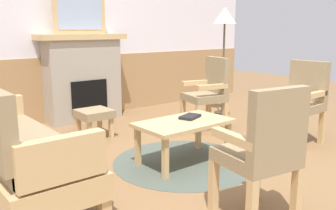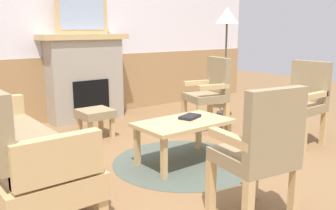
{
  "view_description": "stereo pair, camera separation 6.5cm",
  "coord_description": "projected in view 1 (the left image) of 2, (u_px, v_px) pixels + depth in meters",
  "views": [
    {
      "loc": [
        -2.43,
        -2.62,
        1.35
      ],
      "look_at": [
        0.0,
        0.35,
        0.55
      ],
      "focal_mm": 39.04,
      "sensor_mm": 36.0,
      "label": 1
    },
    {
      "loc": [
        -2.38,
        -2.66,
        1.35
      ],
      "look_at": [
        0.0,
        0.35,
        0.55
      ],
      "focal_mm": 39.04,
      "sensor_mm": 36.0,
      "label": 2
    }
  ],
  "objects": [
    {
      "name": "armchair_by_window_left",
      "position": [
        209.0,
        90.0,
        4.93
      ],
      "size": [
        0.58,
        0.58,
        0.98
      ],
      "color": "tan",
      "rests_on": "ground_plane"
    },
    {
      "name": "fireplace",
      "position": [
        83.0,
        77.0,
        5.42
      ],
      "size": [
        1.3,
        0.44,
        1.28
      ],
      "color": "#A39989",
      "rests_on": "ground_plane"
    },
    {
      "name": "armchair_front_left",
      "position": [
        263.0,
        148.0,
        2.55
      ],
      "size": [
        0.55,
        0.55,
        0.98
      ],
      "color": "tan",
      "rests_on": "ground_plane"
    },
    {
      "name": "couch",
      "position": [
        14.0,
        148.0,
        2.99
      ],
      "size": [
        0.7,
        1.8,
        0.98
      ],
      "color": "tan",
      "rests_on": "ground_plane"
    },
    {
      "name": "framed_picture",
      "position": [
        80.0,
        14.0,
        5.23
      ],
      "size": [
        0.8,
        0.04,
        0.56
      ],
      "color": "tan",
      "rests_on": "fireplace"
    },
    {
      "name": "coffee_table",
      "position": [
        184.0,
        126.0,
        3.7
      ],
      "size": [
        0.96,
        0.56,
        0.44
      ],
      "color": "tan",
      "rests_on": "ground_plane"
    },
    {
      "name": "wall_back",
      "position": [
        73.0,
        32.0,
        5.47
      ],
      "size": [
        7.2,
        0.14,
        2.7
      ],
      "color": "white",
      "rests_on": "ground_plane"
    },
    {
      "name": "round_rug",
      "position": [
        184.0,
        162.0,
        3.78
      ],
      "size": [
        1.46,
        1.46,
        0.01
      ],
      "primitive_type": "cylinder",
      "color": "#4C564C",
      "rests_on": "ground_plane"
    },
    {
      "name": "book_on_table",
      "position": [
        190.0,
        117.0,
        3.81
      ],
      "size": [
        0.27,
        0.22,
        0.03
      ],
      "primitive_type": "cube",
      "rotation": [
        0.0,
        0.0,
        0.33
      ],
      "color": "black",
      "rests_on": "coffee_table"
    },
    {
      "name": "armchair_near_fireplace",
      "position": [
        302.0,
        98.0,
        4.36
      ],
      "size": [
        0.48,
        0.48,
        0.98
      ],
      "color": "tan",
      "rests_on": "ground_plane"
    },
    {
      "name": "footstool",
      "position": [
        94.0,
        116.0,
        4.58
      ],
      "size": [
        0.4,
        0.4,
        0.36
      ],
      "color": "tan",
      "rests_on": "ground_plane"
    },
    {
      "name": "floor_lamp_by_chairs",
      "position": [
        225.0,
        22.0,
        5.64
      ],
      "size": [
        0.36,
        0.36,
        1.68
      ],
      "color": "#332D28",
      "rests_on": "ground_plane"
    },
    {
      "name": "ground_plane",
      "position": [
        189.0,
        162.0,
        3.77
      ],
      "size": [
        14.0,
        14.0,
        0.0
      ],
      "primitive_type": "plane",
      "color": "olive"
    }
  ]
}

